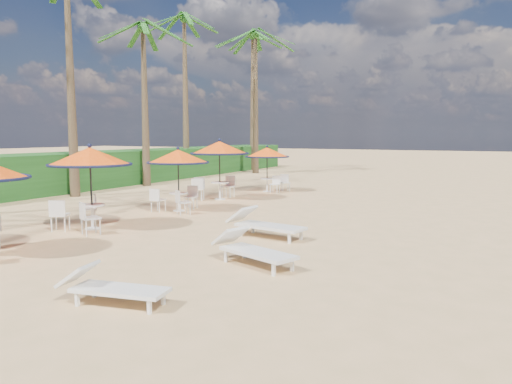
% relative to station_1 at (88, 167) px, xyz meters
% --- Properties ---
extents(ground, '(160.00, 160.00, 0.00)m').
position_rel_station_1_xyz_m(ground, '(4.86, -3.11, -1.78)').
color(ground, tan).
rests_on(ground, ground).
extents(scrub_hedge, '(3.00, 40.00, 1.80)m').
position_rel_station_1_xyz_m(scrub_hedge, '(-8.64, 7.89, -0.88)').
color(scrub_hedge, '#194716').
rests_on(scrub_hedge, ground).
extents(station_1, '(2.33, 2.33, 2.43)m').
position_rel_station_1_xyz_m(station_1, '(0.00, 0.00, 0.00)').
color(station_1, black).
rests_on(station_1, ground).
extents(station_2, '(2.17, 2.17, 2.26)m').
position_rel_station_1_xyz_m(station_2, '(0.24, 3.88, -0.12)').
color(station_2, black).
rests_on(station_2, ground).
extents(station_3, '(2.42, 2.42, 2.52)m').
position_rel_station_1_xyz_m(station_3, '(-0.22, 7.21, 0.06)').
color(station_3, black).
rests_on(station_3, ground).
extents(station_4, '(2.09, 2.09, 2.18)m').
position_rel_station_1_xyz_m(station_4, '(0.39, 10.74, -0.12)').
color(station_4, black).
rests_on(station_4, ground).
extents(lounger_near, '(1.87, 0.90, 0.64)m').
position_rel_station_1_xyz_m(lounger_near, '(5.06, -4.50, -1.48)').
color(lounger_near, white).
rests_on(lounger_near, ground).
extents(lounger_mid, '(2.13, 1.29, 0.73)m').
position_rel_station_1_xyz_m(lounger_mid, '(5.90, -1.31, -1.44)').
color(lounger_mid, white).
rests_on(lounger_mid, ground).
extents(lounger_far, '(2.25, 1.00, 0.78)m').
position_rel_station_1_xyz_m(lounger_far, '(4.86, 1.29, -1.41)').
color(lounger_far, white).
rests_on(lounger_far, ground).
extents(palm_4, '(5.00, 5.00, 8.39)m').
position_rel_station_1_xyz_m(palm_4, '(-6.56, 10.32, 5.85)').
color(palm_4, brown).
rests_on(palm_4, ground).
extents(palm_5, '(5.00, 5.00, 10.10)m').
position_rel_station_1_xyz_m(palm_5, '(-8.03, 15.97, 7.47)').
color(palm_5, brown).
rests_on(palm_5, ground).
extents(palm_6, '(5.00, 5.00, 9.65)m').
position_rel_station_1_xyz_m(palm_6, '(-5.37, 20.44, 7.05)').
color(palm_6, brown).
rests_on(palm_6, ground).
extents(palm_7, '(5.00, 5.00, 10.20)m').
position_rel_station_1_xyz_m(palm_7, '(-7.12, 23.33, 7.56)').
color(palm_7, brown).
rests_on(palm_7, ground).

